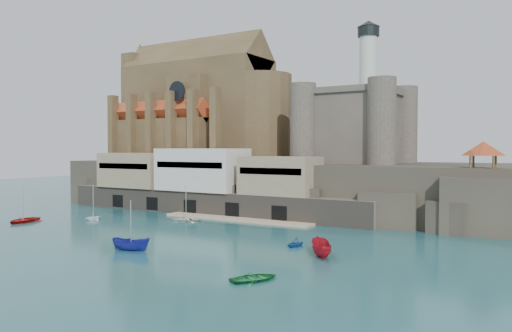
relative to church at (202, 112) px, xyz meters
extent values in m
plane|color=#194D52|center=(24.13, -41.85, -22.13)|extent=(300.00, 300.00, 0.00)
cube|color=#2B2720|center=(24.13, -1.85, -17.13)|extent=(100.00, 34.00, 10.00)
cube|color=#2B2720|center=(-13.87, -18.35, -19.13)|extent=(9.00, 5.00, 6.00)
cube|color=#2B2720|center=(2.13, -18.35, -19.13)|extent=(9.00, 5.00, 6.00)
cube|color=#2B2720|center=(19.13, -18.35, -19.13)|extent=(9.00, 5.00, 6.00)
cube|color=#2B2720|center=(36.13, -18.35, -19.13)|extent=(9.00, 5.00, 6.00)
cube|color=#2B2720|center=(52.13, -18.35, -19.13)|extent=(9.00, 5.00, 6.00)
cube|color=#645B50|center=(16.13, -19.35, -19.88)|extent=(70.00, 6.00, 4.50)
cube|color=tan|center=(26.13, -23.85, -21.98)|extent=(30.00, 4.00, 0.40)
cube|color=black|center=(-5.87, -22.25, -20.53)|extent=(3.00, 0.40, 2.60)
cube|color=black|center=(4.13, -22.25, -20.53)|extent=(3.00, 0.40, 2.60)
cube|color=black|center=(14.13, -22.25, -20.53)|extent=(3.00, 0.40, 2.60)
cube|color=black|center=(24.13, -22.25, -20.53)|extent=(3.00, 0.40, 2.60)
cube|color=black|center=(34.13, -22.25, -20.53)|extent=(3.00, 0.40, 2.60)
cube|color=gray|center=(-3.87, -18.35, -13.88)|extent=(16.00, 9.00, 7.50)
cube|color=silver|center=(14.13, -18.35, -13.38)|extent=(18.00, 9.00, 8.50)
cube|color=gray|center=(32.13, -18.35, -14.13)|extent=(14.00, 8.00, 7.00)
cube|color=#4E3C24|center=(-1.87, 0.15, -0.13)|extent=(38.00, 14.00, 24.00)
cube|color=#4E3C24|center=(-1.87, 0.15, 11.87)|extent=(38.00, 13.01, 13.01)
cylinder|color=#4E3C24|center=(17.13, 0.15, -2.13)|extent=(14.00, 14.00, 20.00)
cube|color=#4E3C24|center=(2.13, 0.15, -2.13)|extent=(10.00, 20.00, 20.00)
cube|color=#4E3C24|center=(-5.87, -9.35, -7.13)|extent=(28.00, 5.00, 10.00)
cube|color=#4E3C24|center=(-5.87, 9.65, -7.13)|extent=(28.00, 5.00, 10.00)
cube|color=#A73B1C|center=(-5.87, -9.35, -0.53)|extent=(28.00, 5.66, 5.66)
cube|color=#A73B1C|center=(-5.87, 9.65, -0.53)|extent=(28.00, 5.66, 5.66)
cube|color=#4E3C24|center=(-20.87, 0.15, 1.87)|extent=(4.00, 10.00, 28.00)
cylinder|color=black|center=(2.13, -11.90, 3.87)|extent=(4.40, 0.30, 4.40)
cube|color=#4E3C24|center=(-17.87, -12.35, -4.13)|extent=(1.60, 2.20, 16.00)
cube|color=#4E3C24|center=(-11.67, -12.35, -4.13)|extent=(1.60, 2.20, 16.00)
cube|color=#4E3C24|center=(-5.47, -12.35, -4.13)|extent=(1.60, 2.20, 16.00)
cube|color=#4E3C24|center=(0.73, -12.35, -4.13)|extent=(1.60, 2.20, 16.00)
cube|color=#4E3C24|center=(6.93, -12.35, -4.13)|extent=(1.60, 2.20, 16.00)
cube|color=#4E3C24|center=(13.13, -12.35, -4.13)|extent=(1.60, 2.20, 16.00)
cube|color=#4C453C|center=(40.13, -0.85, -5.13)|extent=(16.00, 16.00, 14.00)
cube|color=#4C453C|center=(40.13, -0.85, 2.27)|extent=(17.00, 17.00, 1.20)
cylinder|color=#4C453C|center=(32.13, -8.85, -4.13)|extent=(5.20, 5.20, 16.00)
cylinder|color=#4C453C|center=(48.13, -8.85, -4.13)|extent=(5.20, 5.20, 16.00)
cylinder|color=#4C453C|center=(32.13, 7.15, -4.13)|extent=(5.20, 5.20, 16.00)
cylinder|color=#4C453C|center=(48.13, 7.15, -4.13)|extent=(5.20, 5.20, 16.00)
cylinder|color=silver|center=(42.13, 1.15, 7.87)|extent=(3.60, 3.60, 12.00)
cylinder|color=black|center=(42.13, 1.15, 14.87)|extent=(4.40, 4.40, 2.00)
cone|color=black|center=(42.13, 1.15, 16.47)|extent=(4.60, 4.60, 1.40)
cube|color=#2B2720|center=(66.13, -15.85, -17.78)|extent=(12.00, 10.00, 8.70)
cube|color=#2B2720|center=(62.13, -18.85, -19.63)|extent=(6.00, 5.00, 5.00)
cube|color=#4E3C24|center=(66.13, -15.85, -13.28)|extent=(4.20, 4.20, 0.30)
cylinder|color=#4E3C24|center=(64.53, -17.45, -11.83)|extent=(0.36, 0.36, 3.20)
cylinder|color=#4E3C24|center=(67.73, -17.45, -11.83)|extent=(0.36, 0.36, 3.20)
cylinder|color=#4E3C24|center=(64.53, -14.25, -11.83)|extent=(0.36, 0.36, 3.20)
cylinder|color=#4E3C24|center=(67.73, -14.25, -11.83)|extent=(0.36, 0.36, 3.20)
pyramid|color=#A73B1C|center=(66.13, -15.85, -9.13)|extent=(6.40, 6.40, 2.20)
imported|color=#B1130F|center=(-4.49, -45.72, -22.13)|extent=(4.84, 2.46, 6.51)
imported|color=navy|center=(29.53, -53.40, -22.13)|extent=(2.51, 2.47, 5.32)
imported|color=#187930|center=(50.59, -57.56, -22.13)|extent=(3.65, 2.74, 5.07)
imported|color=white|center=(3.76, -37.30, -22.13)|extent=(3.05, 2.12, 3.28)
imported|color=#AB1421|center=(51.62, -43.88, -22.13)|extent=(3.04, 3.06, 5.83)
imported|color=white|center=(19.28, -29.85, -22.13)|extent=(2.79, 4.12, 5.62)
imported|color=#164690|center=(46.44, -40.46, -22.13)|extent=(2.94, 2.28, 3.00)
camera|label=1|loc=(75.98, -99.12, -9.15)|focal=35.00mm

